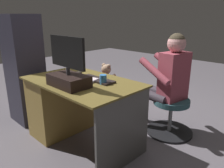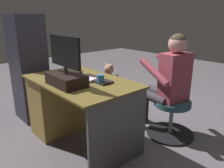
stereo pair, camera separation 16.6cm
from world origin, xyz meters
name	(u,v)px [view 2 (the right image)]	position (x,y,z in m)	size (l,w,h in m)	color
ground_plane	(113,128)	(0.00, 0.00, 0.00)	(10.00, 10.00, 0.00)	#5B555D
desk	(67,102)	(0.32, 0.44, 0.37)	(1.21, 0.76, 0.71)	brown
monitor	(66,73)	(-0.05, 0.63, 0.83)	(0.48, 0.24, 0.46)	black
keyboard	(95,79)	(-0.10, 0.33, 0.72)	(0.42, 0.14, 0.02)	black
computer_mouse	(79,72)	(0.23, 0.31, 0.73)	(0.06, 0.10, 0.04)	#2B2520
cup	(101,79)	(-0.24, 0.37, 0.76)	(0.07, 0.07, 0.09)	#3372BF
tv_remote	(77,76)	(0.14, 0.40, 0.72)	(0.04, 0.15, 0.02)	black
notebook_binder	(80,81)	(-0.05, 0.49, 0.72)	(0.22, 0.30, 0.02)	silver
office_chair_teddy	(109,96)	(0.36, -0.26, 0.26)	(0.47, 0.47, 0.43)	black
teddy_bear	(109,75)	(0.36, -0.27, 0.56)	(0.21, 0.21, 0.30)	tan
visitor_chair	(171,116)	(-0.56, -0.41, 0.23)	(0.54, 0.54, 0.43)	black
person	(167,78)	(-0.47, -0.40, 0.68)	(0.59, 0.54, 1.17)	#963D4B
equipment_rack	(29,69)	(0.98, 0.58, 0.68)	(0.44, 0.36, 1.36)	#2B2937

